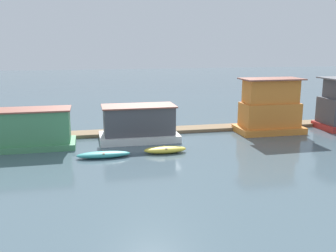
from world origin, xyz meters
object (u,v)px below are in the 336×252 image
(houseboat_white, at_px, (139,124))
(dinghy_yellow, at_px, (165,150))
(houseboat_green, at_px, (29,130))
(houseboat_orange, at_px, (270,109))
(mooring_post_far_right, at_px, (269,119))
(dinghy_teal, at_px, (104,155))

(houseboat_white, distance_m, dinghy_yellow, 4.71)
(houseboat_green, distance_m, houseboat_orange, 21.58)
(houseboat_green, distance_m, houseboat_white, 9.03)
(houseboat_green, height_order, mooring_post_far_right, houseboat_green)
(dinghy_yellow, bearing_deg, houseboat_white, 108.30)
(houseboat_green, height_order, houseboat_white, houseboat_green)
(houseboat_white, distance_m, mooring_post_far_right, 13.12)
(dinghy_teal, bearing_deg, dinghy_yellow, 2.83)
(houseboat_orange, bearing_deg, houseboat_white, -178.18)
(houseboat_orange, height_order, dinghy_yellow, houseboat_orange)
(dinghy_teal, height_order, dinghy_yellow, dinghy_yellow)
(dinghy_yellow, bearing_deg, houseboat_green, 160.31)
(houseboat_green, height_order, dinghy_teal, houseboat_green)
(houseboat_green, bearing_deg, houseboat_white, 3.75)
(houseboat_white, relative_size, dinghy_yellow, 2.05)
(houseboat_orange, relative_size, dinghy_yellow, 1.88)
(houseboat_green, xyz_separation_m, mooring_post_far_right, (22.04, 2.02, -0.49))
(houseboat_orange, bearing_deg, dinghy_yellow, -156.96)
(houseboat_white, xyz_separation_m, dinghy_teal, (-3.29, -4.56, -1.22))
(dinghy_teal, distance_m, mooring_post_far_right, 17.41)
(houseboat_white, bearing_deg, dinghy_yellow, -71.70)
(mooring_post_far_right, bearing_deg, dinghy_teal, -159.84)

